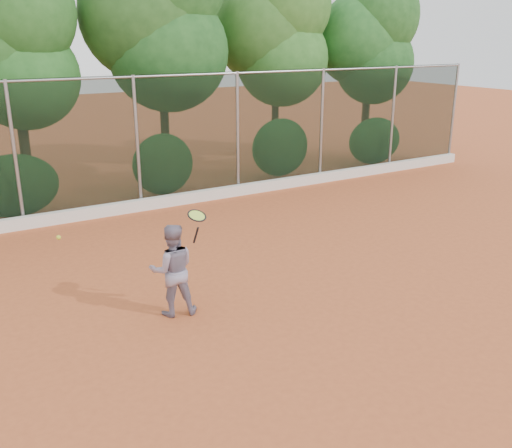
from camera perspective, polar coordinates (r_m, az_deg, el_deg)
ground at (r=9.82m, az=3.05°, el=-8.53°), size 80.00×80.00×0.00m
concrete_curb at (r=15.50m, az=-11.18°, el=1.92°), size 24.00×0.20×0.30m
tennis_player at (r=9.45m, az=-8.35°, el=-4.56°), size 0.89×0.78×1.57m
chainlink_fence at (r=15.28m, az=-11.81°, el=8.24°), size 24.09×0.09×3.50m
foliage_backdrop at (r=16.80m, az=-16.63°, el=17.49°), size 23.70×3.63×7.55m
tennis_racket at (r=9.17m, az=-5.95°, el=0.61°), size 0.37×0.35×0.58m
tennis_ball_in_flight at (r=8.73m, az=-19.14°, el=-1.28°), size 0.07×0.07×0.07m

